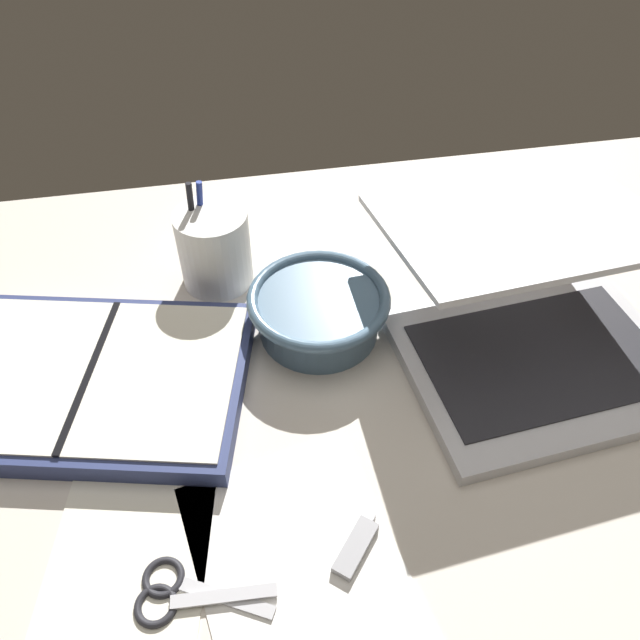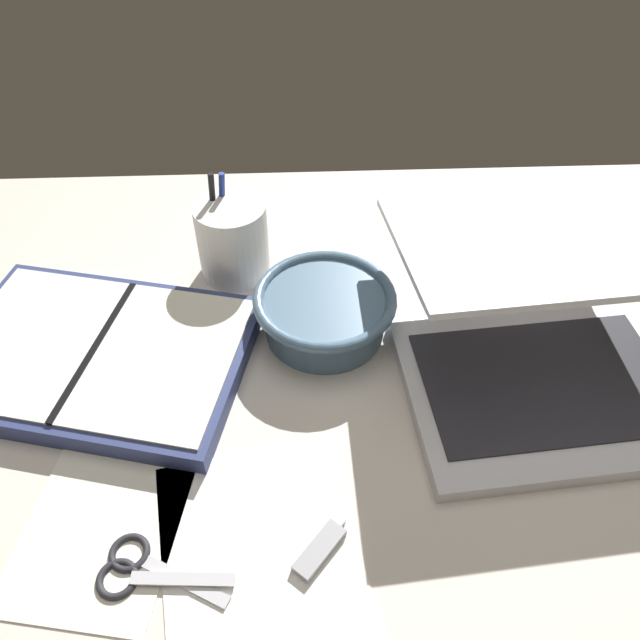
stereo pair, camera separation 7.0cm
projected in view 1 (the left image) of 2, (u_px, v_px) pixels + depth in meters
The scene contains 9 objects.
desk_top at pixel (340, 417), 70.83cm from camera, with size 140.00×100.00×2.00cm, color beige.
laptop at pixel (533, 314), 73.31cm from camera, with size 34.42×37.59×16.16cm.
bowl at pixel (320, 310), 76.67cm from camera, with size 17.51×17.51×6.21cm.
pen_cup at pixel (214, 248), 82.14cm from camera, with size 9.56×9.56×14.50cm.
planner at pixel (93, 379), 71.56cm from camera, with size 39.45×31.87×3.10cm.
scissors at pixel (175, 593), 55.77cm from camera, with size 12.71×7.45×0.80cm.
paper_sheet_front at pixel (310, 593), 56.02cm from camera, with size 18.31×29.32×0.16cm, color white.
paper_sheet_beside_planner at pixel (139, 511), 61.63cm from camera, with size 14.78×27.91×0.16cm, color silver.
usb_drive at pixel (357, 546), 58.66cm from camera, with size 5.87×6.53×1.00cm.
Camera 1 is at (-9.88, -40.75, 59.20)cm, focal length 35.00 mm.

